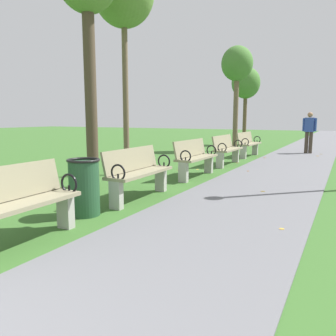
% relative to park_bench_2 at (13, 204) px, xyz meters
% --- Properties ---
extents(paved_walkway, '(2.37, 44.00, 0.02)m').
position_rel_park_bench_2_xyz_m(paved_walkway, '(1.69, 15.60, -0.48)').
color(paved_walkway, slate).
rests_on(paved_walkway, ground).
extents(park_bench_2, '(0.51, 1.61, 0.90)m').
position_rel_park_bench_2_xyz_m(park_bench_2, '(0.00, 0.00, 0.00)').
color(park_bench_2, gray).
rests_on(park_bench_2, ground).
extents(park_bench_3, '(0.50, 1.61, 0.90)m').
position_rel_park_bench_2_xyz_m(park_bench_3, '(-0.00, 2.53, 0.00)').
color(park_bench_3, gray).
rests_on(park_bench_3, ground).
extents(park_bench_4, '(0.50, 1.61, 0.90)m').
position_rel_park_bench_2_xyz_m(park_bench_4, '(-0.00, 5.04, 0.00)').
color(park_bench_4, gray).
rests_on(park_bench_4, ground).
extents(park_bench_5, '(0.48, 1.60, 0.90)m').
position_rel_park_bench_2_xyz_m(park_bench_5, '(-0.00, 7.44, 0.00)').
color(park_bench_5, gray).
rests_on(park_bench_5, ground).
extents(park_bench_6, '(0.53, 1.62, 0.90)m').
position_rel_park_bench_2_xyz_m(park_bench_6, '(0.00, 9.93, 0.00)').
color(park_bench_6, gray).
rests_on(park_bench_6, ground).
extents(tree_4, '(1.32, 1.32, 4.41)m').
position_rel_park_bench_2_xyz_m(tree_4, '(-1.11, 11.91, 3.08)').
color(tree_4, brown).
rests_on(tree_4, ground).
extents(tree_5, '(1.47, 1.47, 4.03)m').
position_rel_park_bench_2_xyz_m(tree_5, '(-1.67, 15.39, 2.68)').
color(tree_5, brown).
rests_on(tree_5, ground).
extents(pedestrian_walking, '(0.53, 0.25, 1.62)m').
position_rel_park_bench_2_xyz_m(pedestrian_walking, '(1.85, 12.08, 0.44)').
color(pedestrian_walking, '#3D3328').
rests_on(pedestrian_walking, paved_walkway).
extents(trash_bin, '(0.48, 0.48, 0.84)m').
position_rel_park_bench_2_xyz_m(trash_bin, '(-0.15, 1.31, -0.06)').
color(trash_bin, '#234C2D').
rests_on(trash_bin, ground).
extents(scattered_leaves, '(4.58, 16.33, 0.02)m').
position_rel_park_bench_2_xyz_m(scattered_leaves, '(-0.00, 5.33, -0.47)').
color(scattered_leaves, '#93511E').
rests_on(scattered_leaves, ground).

